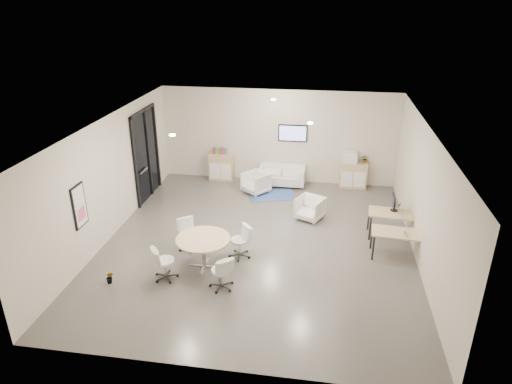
{
  "coord_description": "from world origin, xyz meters",
  "views": [
    {
      "loc": [
        1.56,
        -10.43,
        6.09
      ],
      "look_at": [
        -0.12,
        0.4,
        1.3
      ],
      "focal_mm": 32.0,
      "sensor_mm": 36.0,
      "label": 1
    }
  ],
  "objects_px": {
    "desk_rear": "(394,215)",
    "desk_front": "(398,235)",
    "sideboard_left": "(221,167)",
    "armchair_right": "(310,207)",
    "armchair_left": "(256,182)",
    "round_table": "(203,241)",
    "sideboard_right": "(353,175)",
    "loveseat": "(282,176)"
  },
  "relations": [
    {
      "from": "desk_rear",
      "to": "armchair_left",
      "type": "bearing_deg",
      "value": 155.59
    },
    {
      "from": "sideboard_left",
      "to": "desk_front",
      "type": "distance_m",
      "value": 7.0
    },
    {
      "from": "loveseat",
      "to": "desk_rear",
      "type": "height_order",
      "value": "desk_rear"
    },
    {
      "from": "desk_rear",
      "to": "round_table",
      "type": "distance_m",
      "value": 5.18
    },
    {
      "from": "sideboard_left",
      "to": "armchair_left",
      "type": "relative_size",
      "value": 1.24
    },
    {
      "from": "desk_front",
      "to": "round_table",
      "type": "bearing_deg",
      "value": -160.22
    },
    {
      "from": "armchair_left",
      "to": "loveseat",
      "type": "bearing_deg",
      "value": 84.09
    },
    {
      "from": "sideboard_left",
      "to": "desk_front",
      "type": "bearing_deg",
      "value": -38.5
    },
    {
      "from": "sideboard_left",
      "to": "armchair_right",
      "type": "height_order",
      "value": "sideboard_left"
    },
    {
      "from": "armchair_left",
      "to": "desk_rear",
      "type": "relative_size",
      "value": 0.55
    },
    {
      "from": "loveseat",
      "to": "round_table",
      "type": "bearing_deg",
      "value": -103.34
    },
    {
      "from": "armchair_right",
      "to": "round_table",
      "type": "distance_m",
      "value": 3.83
    },
    {
      "from": "sideboard_right",
      "to": "loveseat",
      "type": "height_order",
      "value": "sideboard_right"
    },
    {
      "from": "desk_front",
      "to": "round_table",
      "type": "relative_size",
      "value": 1.04
    },
    {
      "from": "desk_front",
      "to": "loveseat",
      "type": "bearing_deg",
      "value": 133.14
    },
    {
      "from": "armchair_right",
      "to": "armchair_left",
      "type": "bearing_deg",
      "value": 162.17
    },
    {
      "from": "loveseat",
      "to": "armchair_left",
      "type": "bearing_deg",
      "value": -134.19
    },
    {
      "from": "sideboard_left",
      "to": "armchair_right",
      "type": "relative_size",
      "value": 1.3
    },
    {
      "from": "sideboard_right",
      "to": "desk_front",
      "type": "bearing_deg",
      "value": -78.07
    },
    {
      "from": "sideboard_left",
      "to": "desk_rear",
      "type": "xyz_separation_m",
      "value": [
        5.5,
        -3.32,
        0.16
      ]
    },
    {
      "from": "round_table",
      "to": "desk_rear",
      "type": "bearing_deg",
      "value": 25.89
    },
    {
      "from": "desk_front",
      "to": "sideboard_right",
      "type": "bearing_deg",
      "value": 106.84
    },
    {
      "from": "desk_rear",
      "to": "desk_front",
      "type": "distance_m",
      "value": 1.03
    },
    {
      "from": "sideboard_right",
      "to": "armchair_left",
      "type": "bearing_deg",
      "value": -163.37
    },
    {
      "from": "sideboard_right",
      "to": "armchair_right",
      "type": "distance_m",
      "value": 2.94
    },
    {
      "from": "desk_front",
      "to": "round_table",
      "type": "distance_m",
      "value": 4.8
    },
    {
      "from": "round_table",
      "to": "armchair_right",
      "type": "bearing_deg",
      "value": 51.18
    },
    {
      "from": "armchair_left",
      "to": "armchair_right",
      "type": "distance_m",
      "value": 2.49
    },
    {
      "from": "armchair_left",
      "to": "round_table",
      "type": "height_order",
      "value": "round_table"
    },
    {
      "from": "armchair_left",
      "to": "sideboard_left",
      "type": "bearing_deg",
      "value": -176.08
    },
    {
      "from": "armchair_right",
      "to": "desk_front",
      "type": "height_order",
      "value": "armchair_right"
    },
    {
      "from": "loveseat",
      "to": "round_table",
      "type": "xyz_separation_m",
      "value": [
        -1.32,
        -5.44,
        0.39
      ]
    },
    {
      "from": "sideboard_left",
      "to": "loveseat",
      "type": "bearing_deg",
      "value": -3.89
    },
    {
      "from": "round_table",
      "to": "desk_front",
      "type": "bearing_deg",
      "value": 14.87
    },
    {
      "from": "sideboard_right",
      "to": "armchair_right",
      "type": "relative_size",
      "value": 1.22
    },
    {
      "from": "sideboard_left",
      "to": "armchair_left",
      "type": "xyz_separation_m",
      "value": [
        1.37,
        -0.95,
        -0.09
      ]
    },
    {
      "from": "sideboard_left",
      "to": "desk_front",
      "type": "height_order",
      "value": "sideboard_left"
    },
    {
      "from": "desk_front",
      "to": "armchair_left",
      "type": "bearing_deg",
      "value": 145.22
    },
    {
      "from": "sideboard_right",
      "to": "desk_rear",
      "type": "bearing_deg",
      "value": -74.16
    },
    {
      "from": "loveseat",
      "to": "round_table",
      "type": "relative_size",
      "value": 1.2
    },
    {
      "from": "sideboard_left",
      "to": "loveseat",
      "type": "height_order",
      "value": "sideboard_left"
    },
    {
      "from": "sideboard_right",
      "to": "round_table",
      "type": "xyz_separation_m",
      "value": [
        -3.72,
        -5.59,
        0.25
      ]
    }
  ]
}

